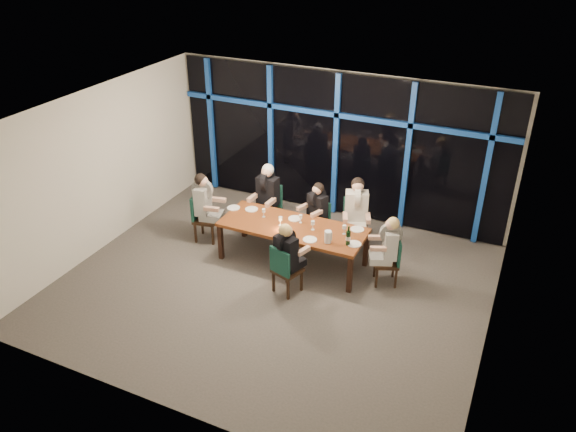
{
  "coord_description": "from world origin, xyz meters",
  "views": [
    {
      "loc": [
        3.53,
        -7.05,
        5.66
      ],
      "look_at": [
        0.0,
        0.6,
        1.05
      ],
      "focal_mm": 35.0,
      "sensor_mm": 36.0,
      "label": 1
    }
  ],
  "objects_px": {
    "diner_near_mid": "(287,248)",
    "water_pitcher": "(328,237)",
    "chair_near_mid": "(284,268)",
    "diner_end_left": "(205,198)",
    "diner_end_right": "(388,241)",
    "chair_end_right": "(391,259)",
    "dining_table": "(293,229)",
    "chair_far_left": "(269,205)",
    "chair_far_right": "(355,221)",
    "diner_far_left": "(267,189)",
    "wine_bottle": "(348,238)",
    "chair_far_mid": "(318,220)",
    "chair_end_left": "(202,215)",
    "diner_far_right": "(357,205)",
    "diner_far_mid": "(316,205)"
  },
  "relations": [
    {
      "from": "water_pitcher",
      "to": "diner_end_left",
      "type": "bearing_deg",
      "value": 161.3
    },
    {
      "from": "chair_near_mid",
      "to": "diner_far_left",
      "type": "distance_m",
      "value": 2.14
    },
    {
      "from": "chair_near_mid",
      "to": "diner_far_right",
      "type": "bearing_deg",
      "value": -90.92
    },
    {
      "from": "chair_end_left",
      "to": "chair_near_mid",
      "type": "height_order",
      "value": "chair_end_left"
    },
    {
      "from": "chair_end_right",
      "to": "chair_near_mid",
      "type": "xyz_separation_m",
      "value": [
        -1.51,
        -1.03,
        0.01
      ]
    },
    {
      "from": "diner_near_mid",
      "to": "water_pitcher",
      "type": "bearing_deg",
      "value": -110.88
    },
    {
      "from": "dining_table",
      "to": "diner_far_left",
      "type": "height_order",
      "value": "diner_far_left"
    },
    {
      "from": "chair_end_right",
      "to": "chair_far_mid",
      "type": "bearing_deg",
      "value": -137.05
    },
    {
      "from": "diner_end_left",
      "to": "chair_far_mid",
      "type": "bearing_deg",
      "value": -79.07
    },
    {
      "from": "diner_near_mid",
      "to": "chair_far_mid",
      "type": "bearing_deg",
      "value": -67.74
    },
    {
      "from": "chair_far_mid",
      "to": "water_pitcher",
      "type": "xyz_separation_m",
      "value": [
        0.61,
        -1.1,
        0.38
      ]
    },
    {
      "from": "chair_near_mid",
      "to": "diner_end_left",
      "type": "distance_m",
      "value": 2.35
    },
    {
      "from": "chair_far_mid",
      "to": "chair_far_right",
      "type": "bearing_deg",
      "value": 30.48
    },
    {
      "from": "chair_end_left",
      "to": "chair_end_right",
      "type": "bearing_deg",
      "value": -99.74
    },
    {
      "from": "chair_near_mid",
      "to": "diner_near_mid",
      "type": "distance_m",
      "value": 0.36
    },
    {
      "from": "chair_end_right",
      "to": "diner_far_left",
      "type": "bearing_deg",
      "value": -127.11
    },
    {
      "from": "diner_end_right",
      "to": "dining_table",
      "type": "bearing_deg",
      "value": -109.97
    },
    {
      "from": "diner_far_left",
      "to": "water_pitcher",
      "type": "xyz_separation_m",
      "value": [
        1.68,
        -1.06,
        -0.07
      ]
    },
    {
      "from": "chair_far_left",
      "to": "diner_end_left",
      "type": "height_order",
      "value": "diner_end_left"
    },
    {
      "from": "diner_far_right",
      "to": "diner_far_left",
      "type": "bearing_deg",
      "value": 161.71
    },
    {
      "from": "dining_table",
      "to": "diner_end_right",
      "type": "bearing_deg",
      "value": 2.65
    },
    {
      "from": "wine_bottle",
      "to": "water_pitcher",
      "type": "bearing_deg",
      "value": -167.78
    },
    {
      "from": "water_pitcher",
      "to": "dining_table",
      "type": "bearing_deg",
      "value": 149.05
    },
    {
      "from": "chair_far_right",
      "to": "chair_end_left",
      "type": "xyz_separation_m",
      "value": [
        -2.76,
        -0.94,
        -0.03
      ]
    },
    {
      "from": "dining_table",
      "to": "chair_end_left",
      "type": "relative_size",
      "value": 2.75
    },
    {
      "from": "diner_near_mid",
      "to": "water_pitcher",
      "type": "relative_size",
      "value": 4.03
    },
    {
      "from": "dining_table",
      "to": "wine_bottle",
      "type": "bearing_deg",
      "value": -9.78
    },
    {
      "from": "diner_end_right",
      "to": "water_pitcher",
      "type": "relative_size",
      "value": 3.91
    },
    {
      "from": "diner_far_mid",
      "to": "diner_end_left",
      "type": "relative_size",
      "value": 0.91
    },
    {
      "from": "chair_far_mid",
      "to": "diner_far_left",
      "type": "relative_size",
      "value": 0.91
    },
    {
      "from": "chair_far_mid",
      "to": "diner_end_right",
      "type": "xyz_separation_m",
      "value": [
        1.55,
        -0.76,
        0.35
      ]
    },
    {
      "from": "diner_far_mid",
      "to": "chair_far_left",
      "type": "bearing_deg",
      "value": -165.09
    },
    {
      "from": "chair_far_right",
      "to": "diner_near_mid",
      "type": "height_order",
      "value": "diner_near_mid"
    },
    {
      "from": "chair_far_left",
      "to": "diner_end_right",
      "type": "height_order",
      "value": "diner_end_right"
    },
    {
      "from": "chair_far_right",
      "to": "diner_far_left",
      "type": "xyz_separation_m",
      "value": [
        -1.76,
        -0.16,
        0.38
      ]
    },
    {
      "from": "diner_far_left",
      "to": "diner_far_mid",
      "type": "xyz_separation_m",
      "value": [
        1.04,
        -0.03,
        -0.11
      ]
    },
    {
      "from": "dining_table",
      "to": "chair_near_mid",
      "type": "relative_size",
      "value": 2.91
    },
    {
      "from": "dining_table",
      "to": "chair_far_left",
      "type": "relative_size",
      "value": 2.66
    },
    {
      "from": "chair_end_right",
      "to": "diner_end_left",
      "type": "height_order",
      "value": "diner_end_left"
    },
    {
      "from": "chair_far_mid",
      "to": "chair_far_left",
      "type": "bearing_deg",
      "value": -161.27
    },
    {
      "from": "chair_end_right",
      "to": "wine_bottle",
      "type": "height_order",
      "value": "wine_bottle"
    },
    {
      "from": "chair_far_mid",
      "to": "dining_table",
      "type": "bearing_deg",
      "value": -79.56
    },
    {
      "from": "diner_far_right",
      "to": "water_pitcher",
      "type": "bearing_deg",
      "value": -116.48
    },
    {
      "from": "dining_table",
      "to": "chair_far_right",
      "type": "height_order",
      "value": "chair_far_right"
    },
    {
      "from": "chair_far_left",
      "to": "wine_bottle",
      "type": "relative_size",
      "value": 2.8
    },
    {
      "from": "dining_table",
      "to": "chair_far_left",
      "type": "bearing_deg",
      "value": 135.69
    },
    {
      "from": "chair_far_mid",
      "to": "chair_far_right",
      "type": "distance_m",
      "value": 0.7
    },
    {
      "from": "chair_far_right",
      "to": "chair_end_right",
      "type": "distance_m",
      "value": 1.26
    },
    {
      "from": "chair_end_left",
      "to": "chair_near_mid",
      "type": "xyz_separation_m",
      "value": [
        2.18,
        -0.95,
        -0.03
      ]
    },
    {
      "from": "diner_far_left",
      "to": "wine_bottle",
      "type": "relative_size",
      "value": 2.73
    }
  ]
}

